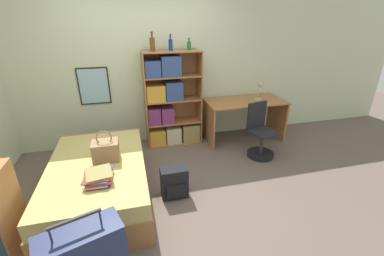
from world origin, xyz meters
name	(u,v)px	position (x,y,z in m)	size (l,w,h in m)	color
ground_plane	(161,188)	(0.00, 0.00, 0.00)	(14.00, 14.00, 0.00)	#66564C
wall_back	(144,69)	(0.00, 1.54, 1.30)	(10.00, 0.09, 2.60)	beige
bed	(99,180)	(-0.75, 0.02, 0.25)	(1.14, 1.82, 0.51)	#A36B3D
handbag	(106,150)	(-0.63, 0.06, 0.63)	(0.30, 0.24, 0.38)	#93704C
book_stack_on_bed	(99,176)	(-0.69, -0.38, 0.56)	(0.32, 0.38, 0.11)	#7A336B
bookcase	(169,104)	(0.35, 1.31, 0.73)	(0.94, 0.36, 1.60)	#A36B3D
bottle_green	(152,44)	(0.13, 1.30, 1.71)	(0.08, 0.08, 0.29)	brown
bottle_brown	(171,44)	(0.42, 1.32, 1.70)	(0.07, 0.07, 0.24)	navy
bottle_clear	(189,45)	(0.72, 1.34, 1.67)	(0.07, 0.07, 0.18)	#1E6B2D
desk	(244,112)	(1.70, 1.15, 0.52)	(1.39, 0.68, 0.73)	#A36B3D
desk_lamp	(261,86)	(1.96, 1.15, 0.97)	(0.18, 0.13, 0.37)	#ADA89E
desk_chair	(260,139)	(1.69, 0.51, 0.28)	(0.48, 0.48, 0.87)	black
backpack	(174,183)	(0.15, -0.19, 0.20)	(0.33, 0.22, 0.40)	black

